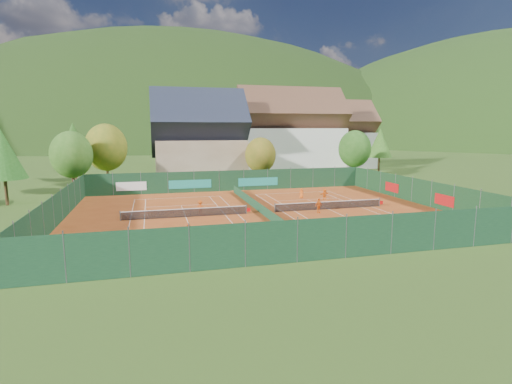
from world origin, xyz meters
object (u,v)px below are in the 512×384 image
object	(u,v)px
hotel_block_a	(290,136)
player_right_near	(319,206)
hotel_block_b	(336,139)
ball_hopper	(414,223)
player_right_far_b	(324,194)
player_left_mid	(189,233)
player_left_far	(200,207)
player_right_far_a	(301,193)
chalet	(199,142)
player_left_near	(157,238)

from	to	relation	value
hotel_block_a	player_right_near	world-z (taller)	hotel_block_a
hotel_block_b	ball_hopper	size ratio (longest dim) A/B	21.60
hotel_block_b	player_right_near	size ratio (longest dim) A/B	10.90
player_right_near	player_right_far_b	distance (m)	8.15
hotel_block_a	player_right_near	xyz separation A→B (m)	(-9.91, -37.49, -6.59)
player_right_far_b	player_left_mid	bearing A→B (deg)	28.22
hotel_block_b	player_left_far	xyz separation A→B (m)	(-36.39, -43.11, -5.84)
ball_hopper	player_right_far_b	size ratio (longest dim) A/B	0.57
player_right_far_a	chalet	bearing A→B (deg)	-58.56
player_right_far_b	ball_hopper	bearing A→B (deg)	85.75
chalet	hotel_block_a	xyz separation A→B (m)	(19.00, 6.00, 0.76)
player_left_far	player_right_near	world-z (taller)	player_right_near
ball_hopper	player_right_near	distance (m)	10.30
player_left_mid	player_left_near	bearing A→B (deg)	-138.53
player_left_near	player_right_near	world-z (taller)	player_right_near
player_left_mid	player_right_far_b	bearing A→B (deg)	59.89
hotel_block_b	player_left_near	distance (m)	67.96
hotel_block_a	player_left_mid	world-z (taller)	hotel_block_a
player_left_near	hotel_block_a	bearing A→B (deg)	35.64
ball_hopper	player_right_far_a	bearing A→B (deg)	102.64
player_right_far_a	hotel_block_b	bearing A→B (deg)	-115.49
player_left_near	player_left_far	bearing A→B (deg)	42.65
player_right_near	player_right_far_b	world-z (taller)	player_right_near
hotel_block_a	player_left_far	xyz separation A→B (m)	(-22.39, -35.11, -6.61)
chalet	player_left_near	xyz separation A→B (m)	(-8.06, -39.83, -5.95)
player_left_near	player_left_mid	distance (m)	2.75
chalet	player_right_far_b	world-z (taller)	chalet
player_left_mid	player_right_far_b	distance (m)	23.51
ball_hopper	player_right_near	bearing A→B (deg)	122.35
player_left_near	player_right_near	bearing A→B (deg)	2.14
chalet	player_left_mid	distance (m)	39.72
hotel_block_a	player_left_near	world-z (taller)	hotel_block_a
hotel_block_a	player_left_mid	size ratio (longest dim) A/B	15.29
hotel_block_b	player_right_far_a	size ratio (longest dim) A/B	13.11
player_left_near	player_right_near	xyz separation A→B (m)	(17.14, 8.34, 0.12)
player_left_mid	chalet	bearing A→B (deg)	103.64
chalet	ball_hopper	xyz separation A→B (m)	(14.60, -40.19, -6.07)
hotel_block_a	player_right_far_a	size ratio (longest dim) A/B	16.39
hotel_block_b	ball_hopper	world-z (taller)	hotel_block_b
chalet	player_right_far_b	distance (m)	28.22
player_left_near	player_right_far_b	size ratio (longest dim) A/B	0.96
chalet	player_right_far_b	size ratio (longest dim) A/B	11.52
ball_hopper	player_right_far_a	world-z (taller)	player_right_far_a
player_right_near	player_right_far_b	size ratio (longest dim) A/B	1.13
player_left_mid	ball_hopper	bearing A→B (deg)	17.96
hotel_block_a	hotel_block_b	size ratio (longest dim) A/B	1.25
hotel_block_b	player_left_near	size ratio (longest dim) A/B	12.82
ball_hopper	player_left_near	distance (m)	22.66
player_left_near	player_right_far_a	world-z (taller)	player_left_near
ball_hopper	player_right_far_a	size ratio (longest dim) A/B	0.61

